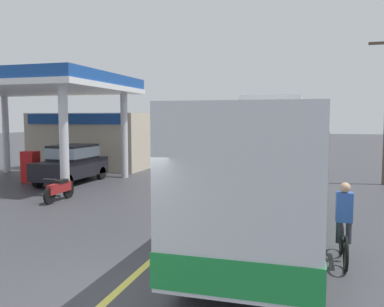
# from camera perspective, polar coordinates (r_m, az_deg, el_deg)

# --- Properties ---
(ground) EXTENTS (120.00, 120.00, 0.00)m
(ground) POSITION_cam_1_polar(r_m,az_deg,el_deg) (26.67, 9.08, -1.72)
(ground) COLOR #38383D
(lane_divider_stripe) EXTENTS (0.16, 50.00, 0.01)m
(lane_divider_stripe) POSITION_cam_1_polar(r_m,az_deg,el_deg) (21.75, 7.47, -3.19)
(lane_divider_stripe) COLOR #D8CC4C
(lane_divider_stripe) RESTS_ON ground
(coach_bus_main) EXTENTS (2.60, 11.04, 3.69)m
(coach_bus_main) POSITION_cam_1_polar(r_m,az_deg,el_deg) (11.15, 10.90, -2.09)
(coach_bus_main) COLOR silver
(coach_bus_main) RESTS_ON ground
(gas_station_roadside) EXTENTS (9.10, 11.95, 5.10)m
(gas_station_roadside) POSITION_cam_1_polar(r_m,az_deg,el_deg) (24.34, -15.93, 3.72)
(gas_station_roadside) COLOR #194799
(gas_station_roadside) RESTS_ON ground
(car_at_pump) EXTENTS (1.70, 4.20, 1.82)m
(car_at_pump) POSITION_cam_1_polar(r_m,az_deg,el_deg) (20.09, -16.60, -1.13)
(car_at_pump) COLOR black
(car_at_pump) RESTS_ON ground
(minibus_opposing_lane) EXTENTS (2.04, 6.13, 2.44)m
(minibus_opposing_lane) POSITION_cam_1_polar(r_m,az_deg,el_deg) (30.40, 6.12, 1.91)
(minibus_opposing_lane) COLOR #BFB799
(minibus_opposing_lane) RESTS_ON ground
(cyclist_on_shoulder) EXTENTS (0.34, 1.82, 1.72)m
(cyclist_on_shoulder) POSITION_cam_1_polar(r_m,az_deg,el_deg) (9.33, 20.69, -9.55)
(cyclist_on_shoulder) COLOR black
(cyclist_on_shoulder) RESTS_ON ground
(motorcycle_parked_forecourt) EXTENTS (0.55, 1.80, 0.92)m
(motorcycle_parked_forecourt) POSITION_cam_1_polar(r_m,az_deg,el_deg) (15.87, -18.25, -4.82)
(motorcycle_parked_forecourt) COLOR black
(motorcycle_parked_forecourt) RESTS_ON ground
(pedestrian_near_pump) EXTENTS (0.55, 0.22, 1.66)m
(pedestrian_near_pump) POSITION_cam_1_polar(r_m,az_deg,el_deg) (21.85, -14.93, -0.83)
(pedestrian_near_pump) COLOR #33333F
(pedestrian_near_pump) RESTS_ON ground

